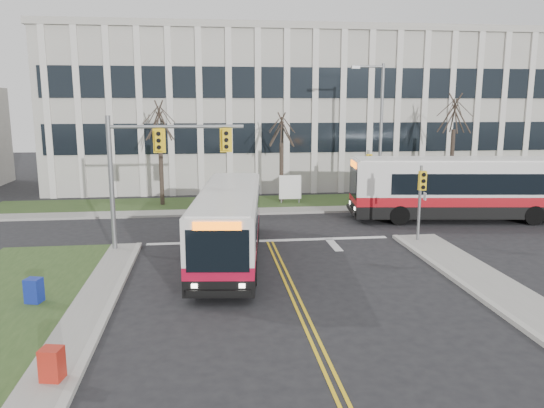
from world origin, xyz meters
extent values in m
plane|color=black|center=(0.00, 0.00, 0.00)|extent=(120.00, 120.00, 0.00)
cube|color=#9E9B93|center=(-7.00, -5.00, 0.07)|extent=(1.20, 26.00, 0.14)
cube|color=#9E9B93|center=(5.00, 15.20, 0.07)|extent=(44.00, 1.60, 0.14)
cube|color=#2E461E|center=(5.00, 18.00, 0.06)|extent=(44.00, 5.00, 0.12)
cube|color=#B9B6AB|center=(5.00, 30.00, 6.00)|extent=(40.00, 16.00, 12.00)
cylinder|color=slate|center=(-7.30, 7.20, 3.10)|extent=(0.22, 0.22, 6.20)
cylinder|color=slate|center=(-4.30, 7.20, 5.70)|extent=(6.00, 0.16, 0.16)
cube|color=yellow|center=(-5.10, 7.05, 5.10)|extent=(0.34, 0.24, 0.92)
cube|color=yellow|center=(-2.10, 7.05, 5.10)|extent=(0.34, 0.24, 0.92)
cylinder|color=slate|center=(7.20, 7.00, 1.90)|extent=(0.14, 0.14, 3.80)
cube|color=yellow|center=(7.20, 6.80, 3.10)|extent=(0.34, 0.24, 0.92)
cylinder|color=slate|center=(7.20, 15.50, 1.90)|extent=(0.14, 0.14, 3.80)
cube|color=yellow|center=(7.20, 15.30, 3.10)|extent=(0.34, 0.24, 0.92)
cylinder|color=slate|center=(8.20, 16.20, 4.60)|extent=(0.20, 0.20, 9.20)
cylinder|color=slate|center=(7.30, 16.20, 9.00)|extent=(1.80, 0.14, 0.14)
cube|color=slate|center=(6.40, 16.20, 8.95)|extent=(0.50, 0.25, 0.18)
cylinder|color=slate|center=(1.90, 17.50, 0.50)|extent=(0.08, 0.08, 1.00)
cylinder|color=slate|center=(3.10, 17.50, 0.50)|extent=(0.08, 0.08, 1.00)
cube|color=white|center=(2.50, 17.50, 1.20)|extent=(1.50, 0.12, 1.60)
cylinder|color=#42352B|center=(-6.00, 18.00, 2.31)|extent=(0.28, 0.28, 4.62)
cylinder|color=#42352B|center=(2.00, 18.20, 2.05)|extent=(0.28, 0.28, 4.09)
cylinder|color=#42352B|center=(14.00, 18.00, 2.48)|extent=(0.28, 0.28, 4.95)
cube|color=navy|center=(-8.87, 0.65, 0.47)|extent=(0.60, 0.57, 0.95)
cube|color=#AD2316|center=(-6.80, -4.78, 0.47)|extent=(0.58, 0.54, 0.95)
camera|label=1|loc=(-2.95, -17.17, 6.74)|focal=35.00mm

